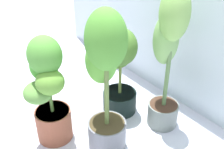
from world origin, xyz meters
TOP-DOWN VIEW (x-y plane):
  - potted_plant_front_left at (-0.33, -0.10)m, footprint 0.36×0.30m
  - potted_plant_back_center at (-0.00, 0.57)m, footprint 0.31×0.26m
  - potted_plant_back_left at (-0.30, 0.42)m, footprint 0.36×0.30m
  - potted_plant_center at (-0.07, 0.13)m, footprint 0.32×0.27m

SIDE VIEW (x-z plane):
  - potted_plant_back_left at x=-0.30m, z-range 0.03..0.68m
  - potted_plant_front_left at x=-0.33m, z-range 0.02..0.74m
  - potted_plant_center at x=-0.07m, z-range 0.06..0.97m
  - potted_plant_back_center at x=0.00m, z-range 0.07..1.04m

